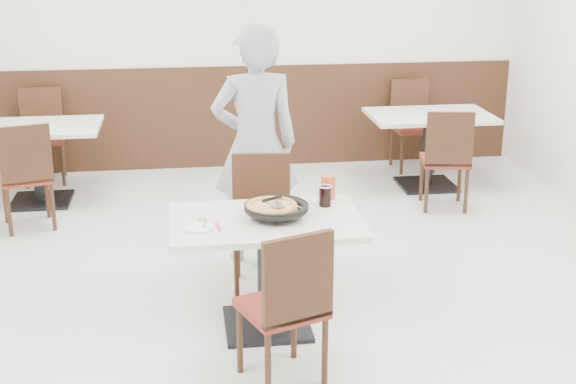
{
  "coord_description": "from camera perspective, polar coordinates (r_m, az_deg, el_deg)",
  "views": [
    {
      "loc": [
        -0.69,
        -5.03,
        2.47
      ],
      "look_at": [
        -0.05,
        -0.3,
        0.91
      ],
      "focal_mm": 50.0,
      "sensor_mm": 36.0,
      "label": 1
    }
  ],
  "objects": [
    {
      "name": "pizza_server",
      "position": [
        4.99,
        -0.75,
        -0.93
      ],
      "size": [
        0.09,
        0.11,
        0.0
      ],
      "primitive_type": "cube",
      "rotation": [
        0.0,
        0.0,
        0.19
      ],
      "color": "silver",
      "rests_on": "pizza"
    },
    {
      "name": "wainscot_back",
      "position": [
        8.75,
        -3.04,
        5.38
      ],
      "size": [
        5.9,
        0.03,
        1.1
      ],
      "primitive_type": "cube",
      "color": "black",
      "rests_on": "floor"
    },
    {
      "name": "floor",
      "position": [
        5.64,
        0.05,
        -7.87
      ],
      "size": [
        7.0,
        7.0,
        0.0
      ],
      "primitive_type": "plane",
      "color": "#B8B9B4",
      "rests_on": "ground"
    },
    {
      "name": "diner_person",
      "position": [
        6.11,
        -2.34,
        3.35
      ],
      "size": [
        0.71,
        0.51,
        1.84
      ],
      "primitive_type": "imported",
      "rotation": [
        0.0,
        0.0,
        3.24
      ],
      "color": "#A1A1A5",
      "rests_on": "floor"
    },
    {
      "name": "bg_chair_left_near",
      "position": [
        7.25,
        -18.15,
        1.18
      ],
      "size": [
        0.52,
        0.52,
        0.95
      ],
      "primitive_type": null,
      "rotation": [
        0.0,
        0.0,
        0.28
      ],
      "color": "black",
      "rests_on": "floor"
    },
    {
      "name": "bg_table_right",
      "position": [
        8.16,
        9.93,
        2.93
      ],
      "size": [
        1.26,
        0.89,
        0.75
      ],
      "primitive_type": null,
      "rotation": [
        0.0,
        0.0,
        0.07
      ],
      "color": "silver",
      "rests_on": "floor"
    },
    {
      "name": "main_table",
      "position": [
        5.17,
        -1.54,
        -5.82
      ],
      "size": [
        1.21,
        0.82,
        0.75
      ],
      "primitive_type": null,
      "rotation": [
        0.0,
        0.0,
        0.02
      ],
      "color": "silver",
      "rests_on": "floor"
    },
    {
      "name": "cola_glass",
      "position": [
        5.25,
        2.65,
        -0.32
      ],
      "size": [
        0.08,
        0.08,
        0.13
      ],
      "primitive_type": "cylinder",
      "rotation": [
        0.0,
        0.0,
        0.02
      ],
      "color": "black",
      "rests_on": "main_table"
    },
    {
      "name": "red_cup",
      "position": [
        5.39,
        2.86,
        0.35
      ],
      "size": [
        0.1,
        0.1,
        0.16
      ],
      "primitive_type": "cylinder",
      "rotation": [
        0.0,
        0.0,
        0.02
      ],
      "color": "#B53A20",
      "rests_on": "main_table"
    },
    {
      "name": "chair_near",
      "position": [
        4.54,
        -0.47,
        -7.97
      ],
      "size": [
        0.54,
        0.54,
        0.95
      ],
      "primitive_type": null,
      "rotation": [
        0.0,
        0.0,
        0.36
      ],
      "color": "black",
      "rests_on": "floor"
    },
    {
      "name": "trivet",
      "position": [
        5.09,
        -0.52,
        -1.45
      ],
      "size": [
        0.13,
        0.13,
        0.04
      ],
      "primitive_type": "cylinder",
      "rotation": [
        0.0,
        0.0,
        0.02
      ],
      "color": "black",
      "rests_on": "main_table"
    },
    {
      "name": "fork",
      "position": [
        4.91,
        -5.92,
        -2.3
      ],
      "size": [
        0.04,
        0.15,
        0.0
      ],
      "primitive_type": "cube",
      "rotation": [
        0.0,
        0.0,
        -0.19
      ],
      "color": "silver",
      "rests_on": "side_plate"
    },
    {
      "name": "pizza",
      "position": [
        5.03,
        -1.19,
        -1.2
      ],
      "size": [
        0.34,
        0.34,
        0.02
      ],
      "primitive_type": "cylinder",
      "rotation": [
        0.0,
        0.0,
        0.02
      ],
      "color": "tan",
      "rests_on": "pizza_pan"
    },
    {
      "name": "wall_back",
      "position": [
        8.62,
        -3.15,
        10.92
      ],
      "size": [
        6.0,
        0.04,
        2.8
      ],
      "primitive_type": "cube",
      "color": "silver",
      "rests_on": "floor"
    },
    {
      "name": "pizza_pan",
      "position": [
        5.03,
        -0.83,
        -1.39
      ],
      "size": [
        0.32,
        0.32,
        0.01
      ],
      "primitive_type": "cylinder",
      "rotation": [
        0.0,
        0.0,
        0.02
      ],
      "color": "black",
      "rests_on": "trivet"
    },
    {
      "name": "bg_table_left",
      "position": [
        7.91,
        -17.33,
        1.89
      ],
      "size": [
        1.3,
        0.96,
        0.75
      ],
      "primitive_type": null,
      "rotation": [
        0.0,
        0.0,
        0.14
      ],
      "color": "silver",
      "rests_on": "floor"
    },
    {
      "name": "chair_far",
      "position": [
        5.72,
        -1.89,
        -2.36
      ],
      "size": [
        0.46,
        0.46,
        0.95
      ],
      "primitive_type": null,
      "rotation": [
        0.0,
        0.0,
        3.05
      ],
      "color": "black",
      "rests_on": "floor"
    },
    {
      "name": "napkin",
      "position": [
        4.9,
        -5.9,
        -2.52
      ],
      "size": [
        0.17,
        0.17,
        0.0
      ],
      "primitive_type": "cube",
      "rotation": [
        0.0,
        0.0,
        0.16
      ],
      "color": "white",
      "rests_on": "main_table"
    },
    {
      "name": "bg_chair_right_far",
      "position": [
        8.73,
        8.92,
        4.65
      ],
      "size": [
        0.44,
        0.44,
        0.95
      ],
      "primitive_type": null,
      "rotation": [
        0.0,
        0.0,
        3.19
      ],
      "color": "black",
      "rests_on": "floor"
    },
    {
      "name": "bg_chair_left_far",
      "position": [
        8.53,
        -17.06,
        3.75
      ],
      "size": [
        0.46,
        0.46,
        0.95
      ],
      "primitive_type": null,
      "rotation": [
        0.0,
        0.0,
        3.25
      ],
      "color": "black",
      "rests_on": "floor"
    },
    {
      "name": "bg_chair_right_near",
      "position": [
        7.54,
        11.11,
        2.39
      ],
      "size": [
        0.49,
        0.49,
        0.95
      ],
      "primitive_type": null,
      "rotation": [
        0.0,
        0.0,
        -0.17
      ],
      "color": "black",
      "rests_on": "floor"
    },
    {
      "name": "side_plate",
      "position": [
        4.89,
        -6.3,
        -2.5
      ],
      "size": [
        0.19,
        0.19,
        0.01
      ],
      "primitive_type": "cylinder",
      "rotation": [
        0.0,
        0.0,
        0.02
      ],
      "color": "white",
      "rests_on": "napkin"
    }
  ]
}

